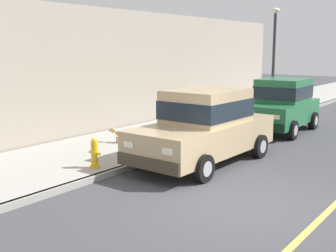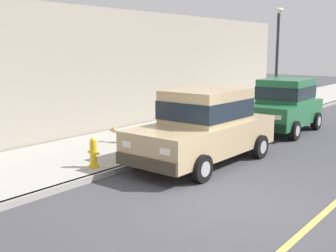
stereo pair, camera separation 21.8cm
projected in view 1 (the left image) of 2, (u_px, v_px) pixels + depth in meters
The scene contains 10 objects.
ground_plane at pixel (235, 202), 8.43m from camera, with size 80.00×80.00×0.00m, color #424247.
curb at pixel (116, 171), 10.31m from camera, with size 0.16×64.00×0.14m, color gray.
sidewalk at pixel (66, 160), 11.37m from camera, with size 3.60×64.00×0.14m, color #A8A59E.
lane_centre_line at pixel (317, 222), 7.49m from camera, with size 0.12×57.60×0.01m, color #E0D64C.
car_tan_sedan at pixel (205, 126), 11.19m from camera, with size 2.09×4.63×1.92m.
car_green_hatchback at pixel (281, 104), 15.51m from camera, with size 2.06×3.86×1.88m.
dog_tan at pixel (120, 133), 13.07m from camera, with size 0.74×0.32×0.49m.
fire_hydrant at pixel (95, 154), 10.31m from camera, with size 0.34×0.24×0.72m.
street_lamp at pixel (274, 49), 17.72m from camera, with size 0.36×0.36×4.42m.
building_facade at pixel (147, 69), 16.88m from camera, with size 0.50×20.00×4.30m, color #9E9384.
Camera 1 is at (3.77, -7.21, 2.97)m, focal length 46.29 mm.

